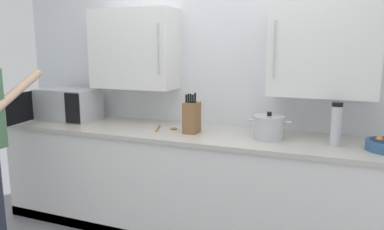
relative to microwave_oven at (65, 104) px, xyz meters
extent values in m
cube|color=silver|center=(1.52, 0.36, 0.23)|extent=(4.28, 0.10, 2.55)
cube|color=white|center=(0.70, 0.15, 0.53)|extent=(0.79, 0.32, 0.71)
cylinder|color=#B7BABF|center=(1.04, -0.02, 0.53)|extent=(0.01, 0.01, 0.43)
cube|color=white|center=(2.33, 0.15, 0.53)|extent=(0.79, 0.32, 0.71)
cylinder|color=#B7BABF|center=(2.00, -0.02, 0.53)|extent=(0.01, 0.01, 0.43)
cube|color=white|center=(1.52, -0.04, -0.62)|extent=(3.81, 0.68, 0.86)
cube|color=#BCB7AD|center=(1.52, -0.04, -0.17)|extent=(3.85, 0.72, 0.03)
cube|color=#B7BABF|center=(0.03, 0.02, 0.00)|extent=(0.56, 0.36, 0.30)
cube|color=beige|center=(-0.05, 0.01, 0.00)|extent=(0.37, 0.30, 0.24)
cube|color=black|center=(0.23, -0.17, 0.00)|extent=(0.16, 0.01, 0.27)
cube|color=black|center=(-0.22, -0.36, 0.00)|extent=(0.08, 0.41, 0.27)
cylinder|color=#B7BABF|center=(2.46, -0.08, -0.01)|extent=(0.07, 0.07, 0.28)
cylinder|color=black|center=(2.46, -0.08, 0.15)|extent=(0.08, 0.08, 0.03)
sphere|color=orange|center=(2.74, -0.07, -0.08)|extent=(0.05, 0.05, 0.05)
cylinder|color=#B7BABF|center=(1.99, -0.05, -0.07)|extent=(0.23, 0.23, 0.16)
cylinder|color=#B7BABF|center=(1.99, -0.05, 0.02)|extent=(0.23, 0.23, 0.02)
cylinder|color=black|center=(1.99, -0.05, 0.04)|extent=(0.04, 0.04, 0.03)
cylinder|color=#B7BABF|center=(1.85, -0.05, -0.01)|extent=(0.05, 0.02, 0.02)
cylinder|color=#B7BABF|center=(2.13, -0.05, -0.01)|extent=(0.05, 0.02, 0.02)
cylinder|color=#A37547|center=(1.04, -0.06, -0.14)|extent=(0.08, 0.21, 0.01)
ellipsoid|color=#A37547|center=(1.17, -0.02, -0.14)|extent=(0.07, 0.06, 0.02)
cube|color=brown|center=(1.36, -0.07, -0.02)|extent=(0.11, 0.15, 0.25)
cylinder|color=black|center=(1.32, -0.09, 0.13)|extent=(0.02, 0.02, 0.07)
cylinder|color=black|center=(1.34, -0.09, 0.14)|extent=(0.02, 0.02, 0.07)
cylinder|color=black|center=(1.36, -0.09, 0.14)|extent=(0.02, 0.02, 0.07)
cylinder|color=black|center=(1.38, -0.09, 0.14)|extent=(0.02, 0.02, 0.07)
cylinder|color=black|center=(1.40, -0.09, 0.14)|extent=(0.02, 0.02, 0.08)
cylinder|color=#DBAD89|center=(0.09, -0.63, 0.21)|extent=(0.16, 0.58, 0.31)
camera|label=1|loc=(2.46, -2.81, 0.53)|focal=34.40mm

